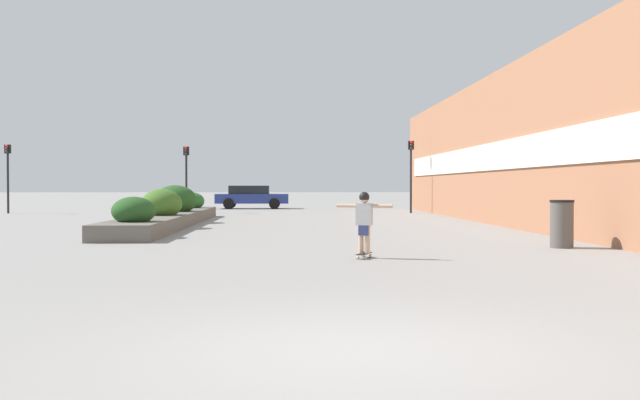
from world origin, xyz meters
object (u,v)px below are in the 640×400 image
(car_leftmost, at_px, (535,197))
(traffic_light_right, at_px, (411,164))
(trash_bin, at_px, (562,224))
(traffic_light_far_left, at_px, (8,167))
(traffic_light_left, at_px, (186,168))
(skateboarder, at_px, (364,216))
(car_center_left, at_px, (251,196))
(skateboard, at_px, (364,255))

(car_leftmost, bearing_deg, traffic_light_right, 126.93)
(trash_bin, relative_size, traffic_light_far_left, 0.31)
(traffic_light_left, distance_m, traffic_light_right, 11.60)
(trash_bin, bearing_deg, skateboarder, -155.75)
(car_leftmost, height_order, traffic_light_far_left, traffic_light_far_left)
(car_center_left, bearing_deg, skateboard, 7.14)
(car_leftmost, bearing_deg, car_center_left, 87.22)
(traffic_light_right, height_order, traffic_light_far_left, traffic_light_right)
(skateboarder, height_order, car_center_left, car_center_left)
(skateboard, xyz_separation_m, skateboarder, (0.00, 0.00, 0.75))
(trash_bin, relative_size, traffic_light_left, 0.32)
(trash_bin, bearing_deg, traffic_light_far_left, 134.26)
(skateboard, xyz_separation_m, car_center_left, (-3.78, 30.19, 0.69))
(skateboard, distance_m, skateboarder, 0.75)
(car_leftmost, distance_m, traffic_light_far_left, 30.13)
(trash_bin, xyz_separation_m, traffic_light_right, (0.09, 20.57, 1.97))
(skateboard, height_order, car_center_left, car_center_left)
(car_leftmost, bearing_deg, traffic_light_left, 106.60)
(car_center_left, distance_m, traffic_light_left, 7.71)
(car_leftmost, height_order, traffic_light_left, traffic_light_left)
(skateboarder, relative_size, car_leftmost, 0.28)
(car_leftmost, distance_m, traffic_light_right, 11.19)
(skateboard, height_order, traffic_light_left, traffic_light_left)
(car_center_left, height_order, traffic_light_left, traffic_light_left)
(skateboarder, height_order, traffic_light_far_left, traffic_light_far_left)
(skateboard, xyz_separation_m, traffic_light_left, (-6.77, 23.25, 2.27))
(car_leftmost, xyz_separation_m, car_center_left, (-17.43, 0.85, 0.01))
(skateboarder, distance_m, traffic_light_right, 23.27)
(skateboarder, bearing_deg, car_leftmost, 86.32)
(skateboarder, distance_m, trash_bin, 5.19)
(skateboard, relative_size, skateboarder, 0.53)
(traffic_light_left, relative_size, traffic_light_right, 0.92)
(trash_bin, height_order, car_center_left, car_center_left)
(skateboarder, bearing_deg, traffic_light_left, 127.49)
(skateboarder, xyz_separation_m, trash_bin, (4.73, 2.13, -0.28))
(traffic_light_left, height_order, traffic_light_far_left, traffic_light_far_left)
(car_leftmost, xyz_separation_m, traffic_light_far_left, (-29.45, -6.15, 1.65))
(car_center_left, xyz_separation_m, traffic_light_right, (8.60, -7.49, 1.76))
(trash_bin, bearing_deg, traffic_light_right, 89.75)
(traffic_light_right, bearing_deg, skateboard, -101.98)
(traffic_light_left, bearing_deg, skateboarder, -73.77)
(car_leftmost, relative_size, traffic_light_right, 1.14)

